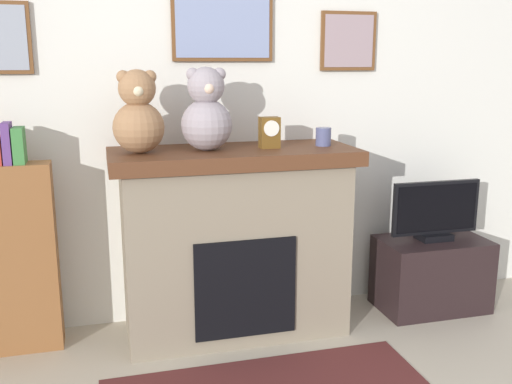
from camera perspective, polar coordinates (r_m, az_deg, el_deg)
back_wall at (r=3.46m, az=-4.77°, el=8.97°), size 5.20×0.15×2.60m
fireplace at (r=3.30m, az=-2.17°, el=-4.77°), size 1.34×0.59×1.06m
bookshelf at (r=3.31m, az=-22.88°, el=-5.33°), size 0.45×0.16×1.23m
tv_stand at (r=3.84m, az=16.78°, el=-7.68°), size 0.66×0.40×0.45m
television at (r=3.72m, az=17.19°, el=-1.89°), size 0.57×0.14×0.37m
candle_jar at (r=3.31m, az=6.62°, el=5.41°), size 0.09×0.09×0.10m
mantel_clock at (r=3.20m, az=1.33°, el=5.86°), size 0.11×0.08×0.17m
teddy_bear_grey at (r=3.07m, az=-11.47°, el=7.32°), size 0.27×0.27×0.43m
teddy_bear_brown at (r=3.11m, az=-4.88°, el=7.69°), size 0.27×0.27×0.44m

